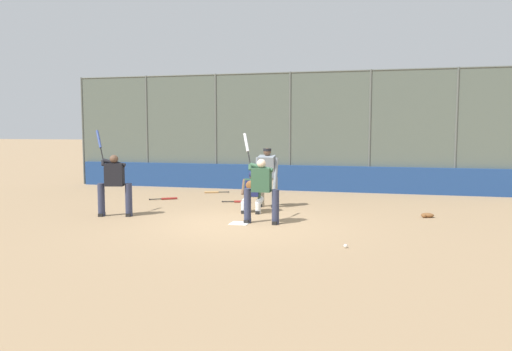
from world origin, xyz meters
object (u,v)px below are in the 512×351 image
at_px(spare_bat_by_padding, 167,199).
at_px(spare_bat_third_base_side, 247,190).
at_px(fielding_glove_on_dirt, 427,215).
at_px(baseball_loose, 346,246).
at_px(catcher_behind_plate, 252,191).
at_px(batter_on_deck, 114,183).
at_px(spare_bat_near_backstop, 240,202).
at_px(spare_bat_first_base_side, 213,192).
at_px(umpire_home, 267,176).
at_px(batter_at_plate, 261,188).

bearing_deg(spare_bat_by_padding, spare_bat_third_base_side, 23.89).
height_order(fielding_glove_on_dirt, baseball_loose, fielding_glove_on_dirt).
relative_size(catcher_behind_plate, batter_on_deck, 0.51).
height_order(spare_bat_near_backstop, baseball_loose, baseball_loose).
bearing_deg(baseball_loose, spare_bat_by_padding, -40.85).
relative_size(batter_on_deck, spare_bat_first_base_side, 2.65).
bearing_deg(umpire_home, spare_bat_first_base_side, -41.69).
xyz_separation_m(batter_on_deck, spare_bat_third_base_side, (-1.91, -5.85, -0.82)).
bearing_deg(spare_bat_third_base_side, batter_at_plate, -178.87).
relative_size(spare_bat_third_base_side, spare_bat_first_base_side, 1.05).
height_order(umpire_home, batter_on_deck, batter_on_deck).
bearing_deg(batter_on_deck, batter_at_plate, 165.44).
bearing_deg(spare_bat_near_backstop, baseball_loose, -68.57).
bearing_deg(spare_bat_near_backstop, catcher_behind_plate, -77.17).
xyz_separation_m(spare_bat_third_base_side, fielding_glove_on_dirt, (-5.83, 4.14, 0.02)).
bearing_deg(batter_at_plate, spare_bat_first_base_side, -58.78).
relative_size(catcher_behind_plate, spare_bat_by_padding, 1.46).
height_order(catcher_behind_plate, batter_on_deck, batter_on_deck).
bearing_deg(spare_bat_by_padding, catcher_behind_plate, -60.46).
distance_m(spare_bat_first_base_side, baseball_loose, 8.59).
bearing_deg(catcher_behind_plate, umpire_home, -103.26).
xyz_separation_m(spare_bat_near_backstop, baseball_loose, (-3.49, 5.05, 0.00)).
relative_size(batter_at_plate, spare_bat_first_base_side, 2.56).
relative_size(batter_on_deck, spare_bat_by_padding, 2.86).
bearing_deg(baseball_loose, umpire_home, -60.39).
distance_m(umpire_home, spare_bat_third_base_side, 3.91).
height_order(spare_bat_by_padding, spare_bat_third_base_side, same).
height_order(catcher_behind_plate, fielding_glove_on_dirt, catcher_behind_plate).
bearing_deg(baseball_loose, spare_bat_first_base_side, -54.37).
relative_size(fielding_glove_on_dirt, baseball_loose, 4.31).
height_order(spare_bat_by_padding, baseball_loose, baseball_loose).
bearing_deg(batter_at_plate, spare_bat_third_base_side, -70.58).
distance_m(spare_bat_third_base_side, baseball_loose, 8.88).
distance_m(catcher_behind_plate, spare_bat_first_base_side, 4.29).
xyz_separation_m(catcher_behind_plate, fielding_glove_on_dirt, (-4.46, -0.34, -0.52)).
height_order(spare_bat_by_padding, spare_bat_first_base_side, same).
bearing_deg(fielding_glove_on_dirt, spare_bat_near_backstop, -13.84).
xyz_separation_m(spare_bat_near_backstop, spare_bat_by_padding, (2.41, -0.05, 0.00)).
xyz_separation_m(spare_bat_by_padding, fielding_glove_on_dirt, (-7.67, 1.35, 0.02)).
bearing_deg(batter_on_deck, spare_bat_near_backstop, -143.11).
xyz_separation_m(catcher_behind_plate, baseball_loose, (-2.69, 3.41, -0.54)).
relative_size(spare_bat_near_backstop, spare_bat_first_base_side, 1.04).
height_order(batter_on_deck, spare_bat_near_backstop, batter_on_deck).
xyz_separation_m(spare_bat_by_padding, spare_bat_third_base_side, (-1.84, -2.79, 0.00)).
distance_m(batter_on_deck, spare_bat_third_base_side, 6.21).
bearing_deg(batter_at_plate, spare_bat_by_padding, -38.30).
bearing_deg(catcher_behind_plate, fielding_glove_on_dirt, -178.36).
xyz_separation_m(fielding_glove_on_dirt, baseball_loose, (1.77, 3.75, -0.02)).
height_order(batter_on_deck, fielding_glove_on_dirt, batter_on_deck).
distance_m(batter_at_plate, spare_bat_third_base_side, 6.27).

